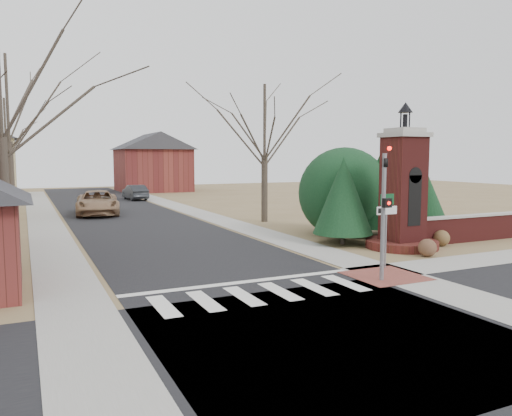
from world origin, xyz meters
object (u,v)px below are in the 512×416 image
pickup_truck (97,203)px  distant_car (135,192)px  traffic_signal_pole (384,203)px  sign_post (386,216)px  brick_gate_monument (403,200)px

pickup_truck → distant_car: 12.58m
traffic_signal_pole → sign_post: (1.29, 1.41, -0.64)m
brick_gate_monument → distant_car: (-5.60, 31.05, -1.45)m
sign_post → distant_car: sign_post is taller
traffic_signal_pole → brick_gate_monument: 6.47m
traffic_signal_pole → brick_gate_monument: (4.70, 4.42, -0.42)m
brick_gate_monument → distant_car: bearing=100.2°
brick_gate_monument → pickup_truck: bearing=118.5°
brick_gate_monument → distant_car: 31.59m
traffic_signal_pole → distant_car: bearing=91.5°
traffic_signal_pole → sign_post: size_ratio=1.64×
traffic_signal_pole → pickup_truck: bearing=103.9°
traffic_signal_pole → brick_gate_monument: size_ratio=0.69×
traffic_signal_pole → pickup_truck: 24.70m
pickup_truck → sign_post: bearing=-65.4°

